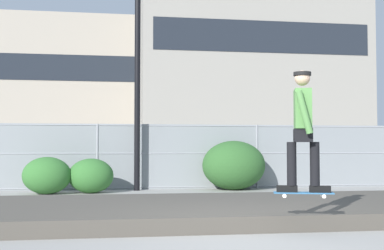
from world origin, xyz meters
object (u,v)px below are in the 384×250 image
shrub_left (47,176)px  shrub_right (234,165)px  parked_car_near (98,158)px  skateboard (303,193)px  shrub_center (91,176)px  street_lamp (138,47)px  skater (303,123)px  parked_car_mid (254,157)px

shrub_left → shrub_right: bearing=6.4°
shrub_left → parked_car_near: bearing=74.5°
shrub_right → parked_car_near: bearing=136.7°
skateboard → shrub_center: bearing=114.6°
street_lamp → shrub_left: street_lamp is taller
skater → shrub_center: skater is taller
skateboard → parked_car_mid: 11.56m
street_lamp → parked_car_near: bearing=108.7°
parked_car_mid → shrub_left: (-6.70, -4.57, -0.36)m
skater → shrub_center: 7.61m
skateboard → parked_car_mid: bearing=77.7°
skateboard → parked_car_mid: parked_car_mid is taller
skateboard → shrub_right: (0.77, 7.28, 0.12)m
shrub_center → parked_car_near: bearing=89.1°
street_lamp → skateboard: bearing=-75.6°
skater → parked_car_mid: size_ratio=0.37×
skater → street_lamp: street_lamp is taller
shrub_right → parked_car_mid: bearing=67.0°
parked_car_mid → shrub_right: size_ratio=2.54×
skater → shrub_center: size_ratio=1.43×
parked_car_mid → shrub_left: parked_car_mid is taller
shrub_right → shrub_center: bearing=-173.7°
skater → shrub_left: size_ratio=1.36×
street_lamp → shrub_right: street_lamp is taller
shrub_right → skateboard: bearing=-96.0°
street_lamp → shrub_left: 4.27m
street_lamp → parked_car_mid: size_ratio=1.40×
skater → parked_car_near: skater is taller
skateboard → skater: (-0.00, 0.00, 0.95)m
skater → parked_car_mid: (2.47, 11.29, -0.68)m
shrub_right → skater: bearing=-96.0°
shrub_center → shrub_right: bearing=6.3°
skateboard → parked_car_near: 11.33m
parked_car_mid → shrub_center: parked_car_mid is taller
skateboard → parked_car_mid: (2.47, 11.29, 0.27)m
parked_car_mid → skateboard: bearing=-102.3°
skateboard → street_lamp: bearing=104.4°
street_lamp → shrub_left: size_ratio=5.17×
skateboard → street_lamp: 8.45m
shrub_left → skater: bearing=-57.8°
shrub_center → skater: bearing=-65.4°
parked_car_near → shrub_center: size_ratio=3.84×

